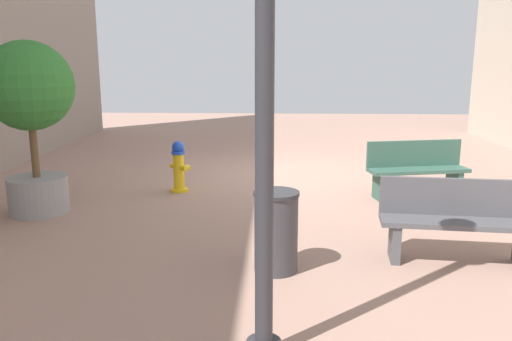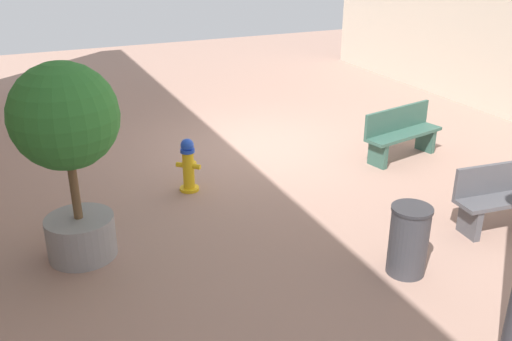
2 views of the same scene
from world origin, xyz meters
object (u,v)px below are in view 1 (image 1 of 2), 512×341
planter_tree (30,104)px  trash_bin (276,231)px  fire_hydrant (179,166)px  street_lamp (265,10)px  bench_far (458,219)px  bench_near (416,168)px

planter_tree → trash_bin: planter_tree is taller
planter_tree → fire_hydrant: bearing=-144.3°
planter_tree → street_lamp: 5.22m
bench_far → trash_bin: 2.12m
bench_far → planter_tree: bearing=-16.3°
trash_bin → planter_tree: bearing=-29.5°
bench_near → trash_bin: 3.95m
bench_near → bench_far: same height
fire_hydrant → street_lamp: street_lamp is taller
bench_far → street_lamp: street_lamp is taller
planter_tree → bench_far: bearing=163.7°
bench_near → bench_far: (0.25, 2.81, 0.00)m
fire_hydrant → bench_far: size_ratio=0.50×
fire_hydrant → street_lamp: 5.77m
fire_hydrant → trash_bin: bearing=116.8°
bench_far → fire_hydrant: bearing=-38.4°
trash_bin → bench_far: bearing=-169.7°
planter_tree → street_lamp: size_ratio=0.60×
bench_near → planter_tree: 6.16m
bench_near → fire_hydrant: bearing=-3.1°
fire_hydrant → bench_near: bearing=176.9°
bench_far → street_lamp: size_ratio=0.42×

